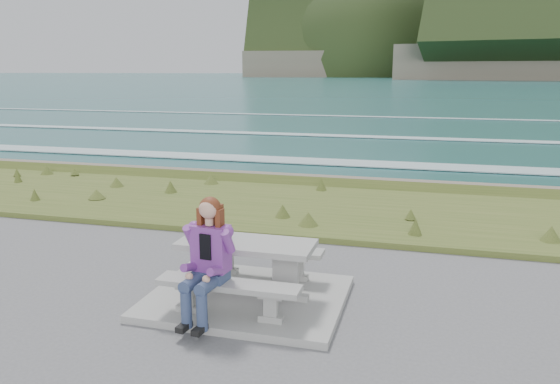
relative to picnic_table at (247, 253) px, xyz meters
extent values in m
cube|color=gray|center=(0.00, 0.00, -0.63)|extent=(2.60, 2.10, 0.10)
cube|color=gray|center=(-0.54, 0.00, -0.54)|extent=(0.62, 0.12, 0.08)
cube|color=gray|center=(-0.54, 0.00, -0.25)|extent=(0.34, 0.09, 0.51)
cube|color=gray|center=(-0.54, 0.00, 0.05)|extent=(0.62, 0.12, 0.08)
cube|color=gray|center=(0.54, 0.00, -0.54)|extent=(0.62, 0.12, 0.08)
cube|color=gray|center=(0.54, 0.00, -0.25)|extent=(0.34, 0.09, 0.51)
cube|color=gray|center=(0.54, 0.00, 0.05)|extent=(0.62, 0.12, 0.08)
cube|color=gray|center=(0.00, 0.00, 0.13)|extent=(1.80, 0.75, 0.08)
cube|color=gray|center=(-0.54, -0.70, -0.54)|extent=(0.30, 0.12, 0.08)
cube|color=gray|center=(-0.54, -0.70, -0.39)|extent=(0.17, 0.09, 0.22)
cube|color=gray|center=(-0.54, -0.70, -0.24)|extent=(0.30, 0.12, 0.08)
cube|color=gray|center=(0.54, -0.70, -0.54)|extent=(0.30, 0.12, 0.08)
cube|color=gray|center=(0.54, -0.70, -0.39)|extent=(0.17, 0.09, 0.22)
cube|color=gray|center=(0.54, -0.70, -0.24)|extent=(0.30, 0.12, 0.08)
cube|color=gray|center=(0.00, -0.70, -0.17)|extent=(1.80, 0.35, 0.07)
cube|color=gray|center=(-0.54, 0.70, -0.54)|extent=(0.30, 0.12, 0.08)
cube|color=gray|center=(-0.54, 0.70, -0.39)|extent=(0.17, 0.09, 0.22)
cube|color=gray|center=(-0.54, 0.70, -0.24)|extent=(0.30, 0.12, 0.08)
cube|color=gray|center=(0.54, 0.70, -0.54)|extent=(0.30, 0.12, 0.08)
cube|color=gray|center=(0.54, 0.70, -0.39)|extent=(0.17, 0.09, 0.22)
cube|color=gray|center=(0.54, 0.70, -0.24)|extent=(0.30, 0.12, 0.08)
cube|color=gray|center=(0.00, 0.70, -0.17)|extent=(1.80, 0.35, 0.07)
cube|color=#3E511E|center=(0.00, 5.00, -0.68)|extent=(160.00, 4.50, 0.22)
cube|color=#685F4E|center=(0.00, 7.90, -0.68)|extent=(160.00, 0.80, 2.20)
plane|color=#1E5657|center=(0.00, 430.00, -2.48)|extent=(1600.00, 1600.00, 0.00)
cube|color=silver|center=(0.00, 14.00, -2.42)|extent=(220.00, 3.00, 0.06)
cube|color=silver|center=(0.00, 22.00, -2.42)|extent=(220.00, 2.00, 0.06)
cube|color=silver|center=(0.00, 34.00, -2.42)|extent=(220.00, 1.40, 0.06)
cube|color=silver|center=(0.00, 52.00, -2.42)|extent=(220.00, 1.00, 0.06)
cube|color=#685F4E|center=(-40.00, 440.00, 6.52)|extent=(201.55, 149.04, 18.00)
ellipsoid|color=black|center=(-40.00, 440.00, 9.52)|extent=(211.86, 162.91, 134.98)
cube|color=navy|center=(-0.25, -0.93, -0.30)|extent=(0.48, 0.80, 0.58)
cube|color=#7C3593|center=(-0.22, -0.68, 0.28)|extent=(0.47, 0.30, 0.57)
sphere|color=#D9A388|center=(-0.22, -0.70, 0.77)|extent=(0.24, 0.24, 0.24)
sphere|color=#562D13|center=(-0.22, -0.67, 0.78)|extent=(0.26, 0.26, 0.26)
camera|label=1|loc=(2.25, -6.53, 2.38)|focal=35.00mm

